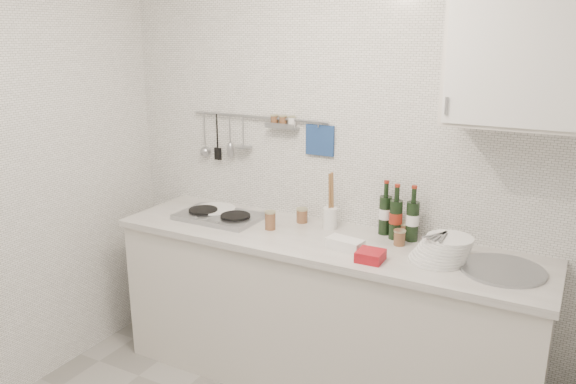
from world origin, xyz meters
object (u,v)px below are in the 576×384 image
at_px(wall_cabinet, 519,49).
at_px(plate_stack_hob, 214,211).
at_px(plate_stack_sink, 443,249).
at_px(utensil_crock, 330,215).
at_px(wine_bottles, 398,211).

distance_m(wall_cabinet, plate_stack_hob, 1.97).
height_order(plate_stack_sink, utensil_crock, utensil_crock).
bearing_deg(utensil_crock, plate_stack_hob, -172.91).
distance_m(plate_stack_hob, plate_stack_sink, 1.46).
height_order(plate_stack_hob, plate_stack_sink, plate_stack_sink).
bearing_deg(plate_stack_hob, wine_bottles, 6.62).
bearing_deg(utensil_crock, plate_stack_sink, -13.93).
distance_m(wall_cabinet, wine_bottles, 1.03).
height_order(wine_bottles, utensil_crock, utensil_crock).
distance_m(plate_stack_sink, wine_bottles, 0.38).
distance_m(plate_stack_hob, wine_bottles, 1.17).
bearing_deg(plate_stack_sink, wall_cabinet, 28.43).
xyz_separation_m(plate_stack_sink, utensil_crock, (-0.69, 0.17, 0.02)).
height_order(plate_stack_hob, utensil_crock, utensil_crock).
bearing_deg(wall_cabinet, plate_stack_hob, -178.29).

